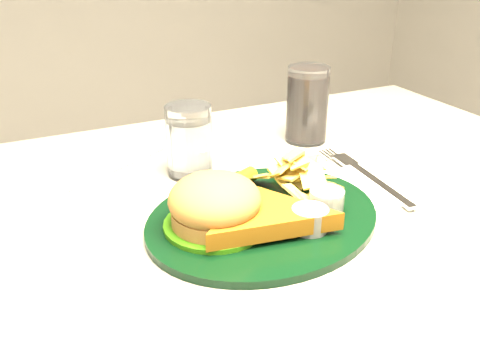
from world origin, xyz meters
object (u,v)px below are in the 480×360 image
object	(u,v)px
cola_glass	(307,105)
dinner_plate	(264,196)
water_glass	(189,141)
fork_napkin	(376,182)

from	to	relation	value
cola_glass	dinner_plate	bearing A→B (deg)	-132.44
dinner_plate	water_glass	distance (m)	0.18
water_glass	cola_glass	world-z (taller)	cola_glass
dinner_plate	fork_napkin	world-z (taller)	dinner_plate
cola_glass	fork_napkin	size ratio (longest dim) A/B	0.68
dinner_plate	cola_glass	bearing A→B (deg)	31.11
dinner_plate	water_glass	size ratio (longest dim) A/B	2.94
water_glass	cola_glass	size ratio (longest dim) A/B	0.82
dinner_plate	water_glass	bearing A→B (deg)	83.85
fork_napkin	water_glass	bearing A→B (deg)	150.32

